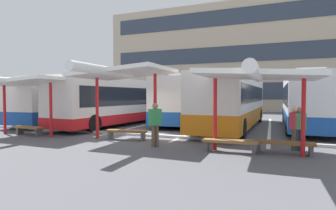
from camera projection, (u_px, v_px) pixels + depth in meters
ground_plane at (138, 137)px, 13.13m from camera, size 160.00×160.00×0.00m
terminal_building at (231, 63)px, 41.66m from camera, size 32.79×15.53×16.97m
coach_bus_0 at (75, 101)px, 20.86m from camera, size 3.58×11.75×3.52m
coach_bus_1 at (123, 101)px, 18.87m from camera, size 3.44×12.03×3.46m
coach_bus_2 at (186, 101)px, 20.01m from camera, size 3.62×10.61×3.52m
coach_bus_3 at (234, 102)px, 16.84m from camera, size 3.09×12.27×3.51m
coach_bus_4 at (306, 102)px, 16.79m from camera, size 2.65×11.51×3.55m
lane_stripe_0 at (66, 120)px, 22.42m from camera, size 0.16×14.00×0.01m
lane_stripe_1 at (106, 121)px, 20.96m from camera, size 0.16×14.00×0.01m
lane_stripe_2 at (153, 123)px, 19.51m from camera, size 0.16×14.00×0.01m
lane_stripe_3 at (206, 125)px, 18.06m from camera, size 0.16×14.00×0.01m
lane_stripe_4 at (270, 128)px, 16.61m from camera, size 0.16×14.00×0.01m
waiting_shelter_0 at (22, 83)px, 13.20m from camera, size 4.17×4.35×2.94m
bench_0 at (29, 129)px, 13.63m from camera, size 1.75×0.56×0.45m
waiting_shelter_1 at (121, 74)px, 11.71m from camera, size 3.99×5.21×3.27m
bench_1 at (127, 132)px, 12.21m from camera, size 1.93×0.65×0.45m
waiting_shelter_2 at (257, 76)px, 9.02m from camera, size 3.93×5.07×2.92m
bench_2 at (230, 143)px, 9.51m from camera, size 1.97×0.53×0.45m
bench_3 at (284, 144)px, 9.21m from camera, size 1.95×0.42×0.45m
platform_kerb at (141, 135)px, 13.39m from camera, size 44.00×0.24×0.12m
waiting_passenger_0 at (155, 121)px, 10.51m from camera, size 0.46×0.54×1.74m
waiting_passenger_1 at (294, 125)px, 9.83m from camera, size 0.38×0.52×1.63m
waiting_passenger_2 at (299, 126)px, 9.80m from camera, size 0.51×0.40×1.60m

